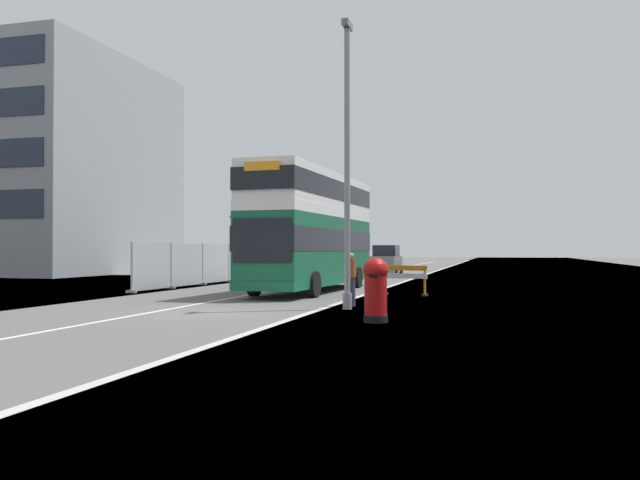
% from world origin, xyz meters
% --- Properties ---
extents(ground, '(140.00, 280.00, 0.10)m').
position_xyz_m(ground, '(0.60, 0.07, -0.05)').
color(ground, '#565451').
extents(double_decker_bus, '(3.03, 11.66, 5.15)m').
position_xyz_m(double_decker_bus, '(0.08, 10.02, 2.74)').
color(double_decker_bus, '#145638').
rests_on(double_decker_bus, ground).
extents(lamppost_foreground, '(0.29, 0.70, 8.88)m').
position_xyz_m(lamppost_foreground, '(3.51, 2.04, 4.20)').
color(lamppost_foreground, gray).
rests_on(lamppost_foreground, ground).
extents(red_pillar_postbox, '(0.64, 0.64, 1.63)m').
position_xyz_m(red_pillar_postbox, '(5.02, -1.27, 0.90)').
color(red_pillar_postbox, black).
rests_on(red_pillar_postbox, ground).
extents(roadworks_barrier, '(1.86, 0.77, 1.20)m').
position_xyz_m(roadworks_barrier, '(4.34, 8.63, 0.77)').
color(roadworks_barrier, orange).
rests_on(roadworks_barrier, ground).
extents(construction_site_fence, '(0.44, 17.20, 2.19)m').
position_xyz_m(construction_site_fence, '(-6.97, 15.40, 1.05)').
color(construction_site_fence, '#A8AAAD').
rests_on(construction_site_fence, ground).
extents(car_oncoming_near, '(1.98, 3.96, 2.15)m').
position_xyz_m(car_oncoming_near, '(0.02, 29.52, 1.00)').
color(car_oncoming_near, slate).
rests_on(car_oncoming_near, ground).
extents(car_receding_mid, '(2.05, 4.56, 2.00)m').
position_xyz_m(car_receding_mid, '(-4.50, 38.16, 0.95)').
color(car_receding_mid, slate).
rests_on(car_receding_mid, ground).
extents(bare_tree_far_verge_near, '(2.12, 2.31, 4.95)m').
position_xyz_m(bare_tree_far_verge_near, '(-14.85, 38.08, 2.54)').
color(bare_tree_far_verge_near, '#4C3D2D').
rests_on(bare_tree_far_verge_near, ground).
extents(bare_tree_far_verge_mid, '(2.61, 2.85, 4.68)m').
position_xyz_m(bare_tree_far_verge_mid, '(-11.81, 37.15, 2.20)').
color(bare_tree_far_verge_mid, '#4C3D2D').
rests_on(bare_tree_far_verge_mid, ground).
extents(bare_tree_far_verge_far, '(2.80, 2.48, 5.41)m').
position_xyz_m(bare_tree_far_verge_far, '(-11.86, 59.06, 2.53)').
color(bare_tree_far_verge_far, '#4C3D2D').
rests_on(bare_tree_far_verge_far, ground).
extents(pedestrian_at_kerb, '(0.34, 0.34, 1.73)m').
position_xyz_m(pedestrian_at_kerb, '(3.37, 3.17, 0.87)').
color(pedestrian_at_kerb, '#2D3342').
rests_on(pedestrian_at_kerb, ground).
extents(backdrop_office_block, '(23.07, 17.69, 16.44)m').
position_xyz_m(backdrop_office_block, '(-30.70, 26.43, 8.22)').
color(backdrop_office_block, gray).
rests_on(backdrop_office_block, ground).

